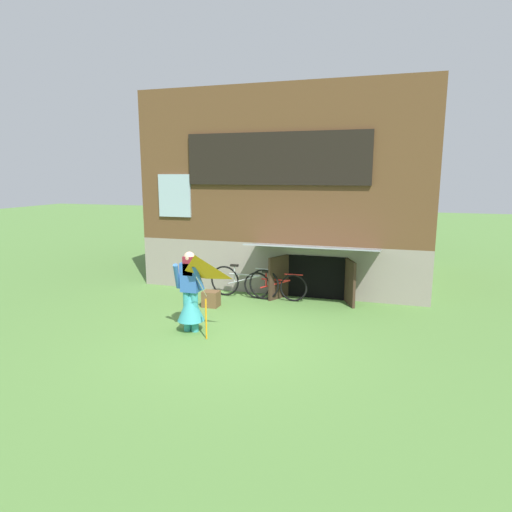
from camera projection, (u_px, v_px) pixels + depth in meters
name	position (u px, v px, depth m)	size (l,w,h in m)	color
ground_plane	(235.00, 335.00, 8.30)	(60.00, 60.00, 0.00)	#56843D
log_house	(299.00, 189.00, 13.26)	(7.38, 6.68, 5.12)	gray
person	(190.00, 298.00, 8.41)	(0.61, 0.52, 1.57)	teal
kite	(196.00, 275.00, 7.76)	(0.77, 0.71, 1.54)	orange
bicycle_red	(275.00, 286.00, 10.58)	(1.56, 0.09, 0.71)	black
bicycle_silver	(244.00, 282.00, 10.78)	(1.80, 0.14, 0.82)	black
wooden_crate	(211.00, 299.00, 10.08)	(0.36, 0.31, 0.36)	brown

